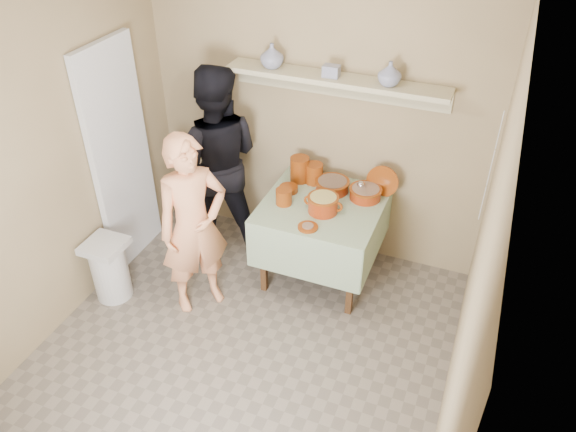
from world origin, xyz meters
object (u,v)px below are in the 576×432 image
at_px(person_helper, 216,161).
at_px(trash_bin, 110,269).
at_px(person_cook, 194,226).
at_px(cazuela_rice, 323,203).
at_px(serving_table, 322,215).

relative_size(person_helper, trash_bin, 3.14).
xyz_separation_m(person_cook, cazuela_rice, (0.86, 0.58, 0.07)).
height_order(person_helper, cazuela_rice, person_helper).
bearing_deg(person_cook, trash_bin, 145.81).
xyz_separation_m(person_helper, cazuela_rice, (1.09, -0.24, -0.03)).
relative_size(cazuela_rice, trash_bin, 0.59).
bearing_deg(person_cook, person_helper, 54.76).
xyz_separation_m(cazuela_rice, trash_bin, (-1.59, -0.80, -0.56)).
relative_size(serving_table, cazuela_rice, 2.95).
distance_m(person_helper, trash_bin, 1.30).
xyz_separation_m(person_cook, trash_bin, (-0.73, -0.22, -0.49)).
height_order(serving_table, trash_bin, serving_table).
bearing_deg(serving_table, trash_bin, -149.34).
xyz_separation_m(serving_table, cazuela_rice, (0.04, -0.12, 0.20)).
bearing_deg(serving_table, person_cook, -139.56).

